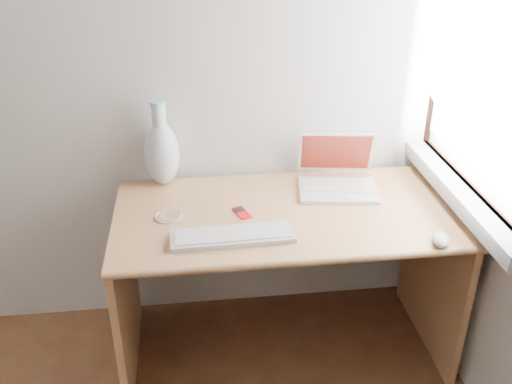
{
  "coord_description": "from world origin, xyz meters",
  "views": [
    {
      "loc": [
        0.68,
        -0.54,
        1.83
      ],
      "look_at": [
        0.91,
        1.35,
        0.82
      ],
      "focal_mm": 40.0,
      "sensor_mm": 36.0,
      "label": 1
    }
  ],
  "objects": [
    {
      "name": "remote",
      "position": [
        0.69,
        1.26,
        0.71
      ],
      "size": [
        0.06,
        0.08,
        0.01
      ],
      "primitive_type": "cube",
      "rotation": [
        0.0,
        0.0,
        -0.52
      ],
      "color": "silver",
      "rests_on": "desk"
    },
    {
      "name": "ipod",
      "position": [
        0.85,
        1.38,
        0.72
      ],
      "size": [
        0.07,
        0.1,
        0.01
      ],
      "rotation": [
        0.0,
        0.0,
        0.35
      ],
      "color": "red",
      "rests_on": "desk"
    },
    {
      "name": "external_keyboard",
      "position": [
        0.8,
        1.2,
        0.72
      ],
      "size": [
        0.45,
        0.15,
        0.02
      ],
      "rotation": [
        0.0,
        0.0,
        0.03
      ],
      "color": "silver",
      "rests_on": "desk"
    },
    {
      "name": "cable_coil",
      "position": [
        0.57,
        1.38,
        0.71
      ],
      "size": [
        0.12,
        0.12,
        0.01
      ],
      "primitive_type": "torus",
      "rotation": [
        0.0,
        0.0,
        0.1
      ],
      "color": "silver",
      "rests_on": "desk"
    },
    {
      "name": "back_wall",
      "position": [
        0.0,
        1.75,
        1.3
      ],
      "size": [
        3.5,
        0.04,
        2.6
      ],
      "primitive_type": "cube",
      "color": "beige",
      "rests_on": "floor"
    },
    {
      "name": "window",
      "position": [
        1.72,
        1.3,
        1.28
      ],
      "size": [
        0.11,
        0.99,
        1.1
      ],
      "color": "white",
      "rests_on": "right_wall"
    },
    {
      "name": "mouse",
      "position": [
        1.54,
        1.08,
        0.73
      ],
      "size": [
        0.09,
        0.12,
        0.04
      ],
      "primitive_type": "ellipsoid",
      "rotation": [
        0.0,
        0.0,
        -0.31
      ],
      "color": "white",
      "rests_on": "desk"
    },
    {
      "name": "desk",
      "position": [
        1.03,
        1.46,
        0.51
      ],
      "size": [
        1.35,
        0.67,
        0.71
      ],
      "color": "tan",
      "rests_on": "floor"
    },
    {
      "name": "laptop",
      "position": [
        1.27,
        1.55,
        0.76
      ],
      "size": [
        0.35,
        0.31,
        0.22
      ],
      "rotation": [
        0.0,
        0.0,
        -0.14
      ],
      "color": "white",
      "rests_on": "desk"
    },
    {
      "name": "vase",
      "position": [
        0.55,
        1.68,
        0.86
      ],
      "size": [
        0.14,
        0.14,
        0.37
      ],
      "color": "silver",
      "rests_on": "desk"
    }
  ]
}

